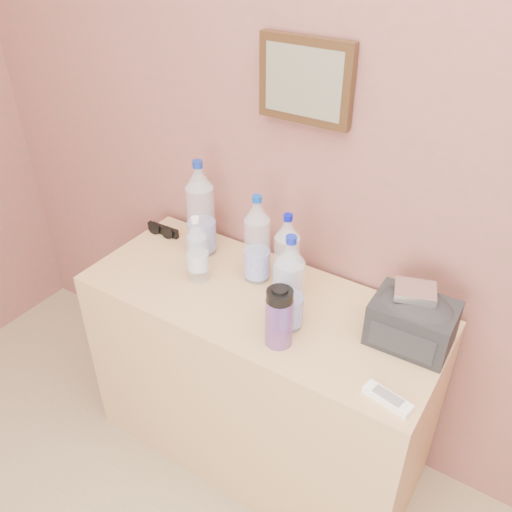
{
  "coord_description": "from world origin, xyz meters",
  "views": [
    {
      "loc": [
        0.23,
        0.56,
        1.87
      ],
      "look_at": [
        -0.52,
        1.71,
        0.93
      ],
      "focal_mm": 38.0,
      "sensor_mm": 36.0,
      "label": 1
    }
  ],
  "objects_px": {
    "pet_large_a": "(201,213)",
    "foil_packet": "(415,291)",
    "dresser": "(259,379)",
    "nalgene_bottle": "(279,317)",
    "sunglasses": "(163,230)",
    "pet_large_c": "(286,260)",
    "pet_large_b": "(257,243)",
    "pet_small": "(198,253)",
    "ac_remote": "(387,399)",
    "toiletry_bag": "(413,321)",
    "pet_large_d": "(289,288)"
  },
  "relations": [
    {
      "from": "pet_large_c",
      "to": "ac_remote",
      "type": "xyz_separation_m",
      "value": [
        0.46,
        -0.25,
        -0.12
      ]
    },
    {
      "from": "dresser",
      "to": "nalgene_bottle",
      "type": "relative_size",
      "value": 6.07
    },
    {
      "from": "pet_small",
      "to": "dresser",
      "type": "bearing_deg",
      "value": 4.23
    },
    {
      "from": "toiletry_bag",
      "to": "pet_large_a",
      "type": "bearing_deg",
      "value": 174.48
    },
    {
      "from": "pet_large_b",
      "to": "pet_small",
      "type": "height_order",
      "value": "pet_large_b"
    },
    {
      "from": "pet_small",
      "to": "nalgene_bottle",
      "type": "xyz_separation_m",
      "value": [
        0.39,
        -0.12,
        -0.01
      ]
    },
    {
      "from": "nalgene_bottle",
      "to": "sunglasses",
      "type": "distance_m",
      "value": 0.74
    },
    {
      "from": "pet_large_b",
      "to": "pet_large_d",
      "type": "bearing_deg",
      "value": -36.08
    },
    {
      "from": "dresser",
      "to": "pet_large_c",
      "type": "xyz_separation_m",
      "value": [
        0.05,
        0.08,
        0.51
      ]
    },
    {
      "from": "pet_large_a",
      "to": "sunglasses",
      "type": "xyz_separation_m",
      "value": [
        -0.2,
        0.01,
        -0.14
      ]
    },
    {
      "from": "pet_large_a",
      "to": "foil_packet",
      "type": "xyz_separation_m",
      "value": [
        0.79,
        -0.04,
        0.01
      ]
    },
    {
      "from": "pet_large_d",
      "to": "ac_remote",
      "type": "xyz_separation_m",
      "value": [
        0.37,
        -0.12,
        -0.13
      ]
    },
    {
      "from": "pet_large_b",
      "to": "pet_large_c",
      "type": "relative_size",
      "value": 1.07
    },
    {
      "from": "pet_small",
      "to": "pet_large_a",
      "type": "bearing_deg",
      "value": 122.98
    },
    {
      "from": "dresser",
      "to": "pet_large_a",
      "type": "xyz_separation_m",
      "value": [
        -0.33,
        0.13,
        0.54
      ]
    },
    {
      "from": "pet_large_c",
      "to": "pet_large_b",
      "type": "bearing_deg",
      "value": 171.41
    },
    {
      "from": "pet_large_a",
      "to": "toiletry_bag",
      "type": "distance_m",
      "value": 0.81
    },
    {
      "from": "sunglasses",
      "to": "foil_packet",
      "type": "relative_size",
      "value": 1.21
    },
    {
      "from": "pet_large_d",
      "to": "pet_small",
      "type": "distance_m",
      "value": 0.38
    },
    {
      "from": "pet_small",
      "to": "sunglasses",
      "type": "relative_size",
      "value": 1.74
    },
    {
      "from": "dresser",
      "to": "ac_remote",
      "type": "xyz_separation_m",
      "value": [
        0.51,
        -0.18,
        0.39
      ]
    },
    {
      "from": "ac_remote",
      "to": "dresser",
      "type": "bearing_deg",
      "value": 171.91
    },
    {
      "from": "nalgene_bottle",
      "to": "toiletry_bag",
      "type": "height_order",
      "value": "nalgene_bottle"
    },
    {
      "from": "pet_large_d",
      "to": "nalgene_bottle",
      "type": "height_order",
      "value": "pet_large_d"
    },
    {
      "from": "nalgene_bottle",
      "to": "foil_packet",
      "type": "xyz_separation_m",
      "value": [
        0.31,
        0.23,
        0.07
      ]
    },
    {
      "from": "ac_remote",
      "to": "toiletry_bag",
      "type": "distance_m",
      "value": 0.26
    },
    {
      "from": "toiletry_bag",
      "to": "dresser",
      "type": "bearing_deg",
      "value": -173.21
    },
    {
      "from": "pet_large_d",
      "to": "pet_large_c",
      "type": "bearing_deg",
      "value": 122.95
    },
    {
      "from": "pet_large_c",
      "to": "sunglasses",
      "type": "height_order",
      "value": "pet_large_c"
    },
    {
      "from": "nalgene_bottle",
      "to": "toiletry_bag",
      "type": "distance_m",
      "value": 0.39
    },
    {
      "from": "pet_large_a",
      "to": "foil_packet",
      "type": "bearing_deg",
      "value": -2.83
    },
    {
      "from": "toiletry_bag",
      "to": "foil_packet",
      "type": "bearing_deg",
      "value": 130.06
    },
    {
      "from": "ac_remote",
      "to": "toiletry_bag",
      "type": "xyz_separation_m",
      "value": [
        -0.03,
        0.25,
        0.07
      ]
    },
    {
      "from": "pet_large_c",
      "to": "toiletry_bag",
      "type": "relative_size",
      "value": 1.27
    },
    {
      "from": "nalgene_bottle",
      "to": "ac_remote",
      "type": "bearing_deg",
      "value": -6.08
    },
    {
      "from": "sunglasses",
      "to": "foil_packet",
      "type": "bearing_deg",
      "value": -4.78
    },
    {
      "from": "dresser",
      "to": "pet_large_b",
      "type": "height_order",
      "value": "pet_large_b"
    },
    {
      "from": "pet_large_b",
      "to": "toiletry_bag",
      "type": "height_order",
      "value": "pet_large_b"
    },
    {
      "from": "nalgene_bottle",
      "to": "sunglasses",
      "type": "bearing_deg",
      "value": 158.0
    },
    {
      "from": "pet_large_a",
      "to": "pet_large_d",
      "type": "distance_m",
      "value": 0.5
    },
    {
      "from": "pet_large_a",
      "to": "foil_packet",
      "type": "distance_m",
      "value": 0.79
    },
    {
      "from": "pet_large_d",
      "to": "ac_remote",
      "type": "bearing_deg",
      "value": -17.78
    },
    {
      "from": "pet_small",
      "to": "ac_remote",
      "type": "height_order",
      "value": "pet_small"
    },
    {
      "from": "toiletry_bag",
      "to": "foil_packet",
      "type": "relative_size",
      "value": 2.05
    },
    {
      "from": "dresser",
      "to": "foil_packet",
      "type": "relative_size",
      "value": 10.52
    },
    {
      "from": "ac_remote",
      "to": "pet_large_a",
      "type": "bearing_deg",
      "value": 171.19
    },
    {
      "from": "nalgene_bottle",
      "to": "pet_large_c",
      "type": "bearing_deg",
      "value": 115.47
    },
    {
      "from": "pet_large_a",
      "to": "foil_packet",
      "type": "height_order",
      "value": "pet_large_a"
    },
    {
      "from": "pet_large_d",
      "to": "toiletry_bag",
      "type": "relative_size",
      "value": 1.37
    },
    {
      "from": "pet_small",
      "to": "toiletry_bag",
      "type": "bearing_deg",
      "value": 7.09
    }
  ]
}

